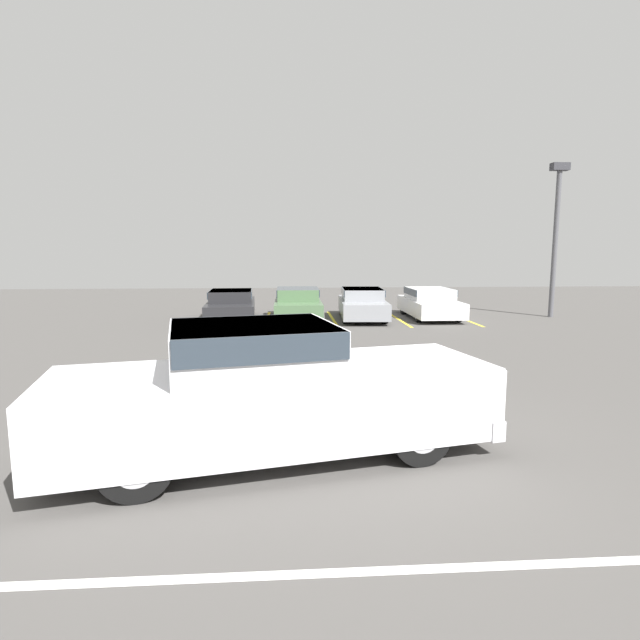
% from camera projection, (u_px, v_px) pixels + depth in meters
% --- Properties ---
extents(ground_plane, '(60.00, 60.00, 0.00)m').
position_uv_depth(ground_plane, '(370.00, 437.00, 7.46)').
color(ground_plane, '#4C4947').
extents(stall_stripe_a, '(0.12, 4.90, 0.01)m').
position_uv_depth(stall_stripe_a, '(200.00, 320.00, 19.90)').
color(stall_stripe_a, yellow).
rests_on(stall_stripe_a, ground_plane).
extents(stall_stripe_b, '(0.12, 4.90, 0.01)m').
position_uv_depth(stall_stripe_b, '(267.00, 320.00, 20.07)').
color(stall_stripe_b, yellow).
rests_on(stall_stripe_b, ground_plane).
extents(stall_stripe_c, '(0.12, 4.90, 0.01)m').
position_uv_depth(stall_stripe_c, '(333.00, 319.00, 20.24)').
color(stall_stripe_c, yellow).
rests_on(stall_stripe_c, ground_plane).
extents(stall_stripe_d, '(0.12, 4.90, 0.01)m').
position_uv_depth(stall_stripe_d, '(397.00, 318.00, 20.42)').
color(stall_stripe_d, yellow).
rests_on(stall_stripe_d, ground_plane).
extents(stall_stripe_e, '(0.12, 4.90, 0.01)m').
position_uv_depth(stall_stripe_e, '(461.00, 318.00, 20.59)').
color(stall_stripe_e, yellow).
rests_on(stall_stripe_e, ground_plane).
extents(aisle_stripe_foreground, '(7.17, 0.12, 0.01)m').
position_uv_depth(aisle_stripe_foreground, '(270.00, 575.00, 4.29)').
color(aisle_stripe_foreground, white).
rests_on(aisle_stripe_foreground, ground_plane).
extents(pickup_truck, '(6.13, 3.15, 1.81)m').
position_uv_depth(pickup_truck, '(277.00, 390.00, 6.74)').
color(pickup_truck, silver).
rests_on(pickup_truck, ground_plane).
extents(parked_sedan_a, '(2.07, 4.34, 1.19)m').
position_uv_depth(parked_sedan_a, '(231.00, 304.00, 19.93)').
color(parked_sedan_a, '#232326').
rests_on(parked_sedan_a, ground_plane).
extents(parked_sedan_b, '(1.82, 4.27, 1.25)m').
position_uv_depth(parked_sedan_b, '(298.00, 303.00, 20.19)').
color(parked_sedan_b, '#4C6B47').
rests_on(parked_sedan_b, ground_plane).
extents(parked_sedan_c, '(2.01, 4.37, 1.24)m').
position_uv_depth(parked_sedan_c, '(362.00, 303.00, 20.25)').
color(parked_sedan_c, gray).
rests_on(parked_sedan_c, ground_plane).
extents(parked_sedan_d, '(1.83, 4.23, 1.22)m').
position_uv_depth(parked_sedan_d, '(430.00, 302.00, 20.61)').
color(parked_sedan_d, silver).
rests_on(parked_sedan_d, ground_plane).
extents(light_post, '(0.70, 0.36, 6.27)m').
position_uv_depth(light_post, '(556.00, 227.00, 20.44)').
color(light_post, '#515156').
rests_on(light_post, ground_plane).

